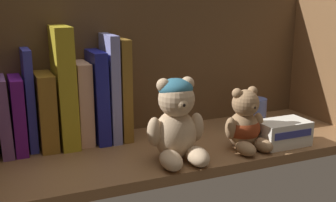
{
  "coord_description": "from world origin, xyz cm",
  "views": [
    {
      "loc": [
        -35.74,
        -76.15,
        32.67
      ],
      "look_at": [
        -2.75,
        0.0,
        11.71
      ],
      "focal_mm": 45.21,
      "sensor_mm": 36.0,
      "label": 1
    }
  ],
  "objects_px": {
    "book_5": "(62,85)",
    "pillar_candle": "(256,113)",
    "book_2": "(17,112)",
    "book_9": "(119,87)",
    "book_7": "(95,95)",
    "book_6": "(81,101)",
    "teddy_bear_larger": "(177,122)",
    "book_1": "(3,113)",
    "small_product_box": "(283,133)",
    "book_4": "(44,109)",
    "teddy_bear_smaller": "(245,125)",
    "book_8": "(107,86)",
    "book_3": "(28,98)"
  },
  "relations": [
    {
      "from": "book_5",
      "to": "pillar_candle",
      "type": "bearing_deg",
      "value": -10.02
    },
    {
      "from": "book_2",
      "to": "book_9",
      "type": "distance_m",
      "value": 0.22
    },
    {
      "from": "book_7",
      "to": "pillar_candle",
      "type": "relative_size",
      "value": 2.78
    },
    {
      "from": "book_6",
      "to": "teddy_bear_larger",
      "type": "height_order",
      "value": "book_6"
    },
    {
      "from": "book_1",
      "to": "small_product_box",
      "type": "xyz_separation_m",
      "value": [
        0.53,
        -0.2,
        -0.05
      ]
    },
    {
      "from": "book_1",
      "to": "small_product_box",
      "type": "height_order",
      "value": "book_1"
    },
    {
      "from": "teddy_bear_larger",
      "to": "pillar_candle",
      "type": "xyz_separation_m",
      "value": [
        0.26,
        0.11,
        -0.04
      ]
    },
    {
      "from": "book_4",
      "to": "teddy_bear_larger",
      "type": "height_order",
      "value": "teddy_bear_larger"
    },
    {
      "from": "teddy_bear_larger",
      "to": "small_product_box",
      "type": "xyz_separation_m",
      "value": [
        0.24,
        -0.01,
        -0.05
      ]
    },
    {
      "from": "book_1",
      "to": "book_6",
      "type": "bearing_deg",
      "value": -0.0
    },
    {
      "from": "teddy_bear_larger",
      "to": "teddy_bear_smaller",
      "type": "xyz_separation_m",
      "value": [
        0.15,
        0.0,
        -0.03
      ]
    },
    {
      "from": "book_8",
      "to": "teddy_bear_smaller",
      "type": "bearing_deg",
      "value": -39.06
    },
    {
      "from": "book_1",
      "to": "book_9",
      "type": "distance_m",
      "value": 0.24
    },
    {
      "from": "book_7",
      "to": "book_5",
      "type": "bearing_deg",
      "value": 180.0
    },
    {
      "from": "book_3",
      "to": "small_product_box",
      "type": "xyz_separation_m",
      "value": [
        0.48,
        -0.2,
        -0.08
      ]
    },
    {
      "from": "book_6",
      "to": "small_product_box",
      "type": "bearing_deg",
      "value": -27.98
    },
    {
      "from": "book_5",
      "to": "pillar_candle",
      "type": "relative_size",
      "value": 3.54
    },
    {
      "from": "teddy_bear_larger",
      "to": "book_1",
      "type": "bearing_deg",
      "value": 147.39
    },
    {
      "from": "book_1",
      "to": "book_5",
      "type": "height_order",
      "value": "book_5"
    },
    {
      "from": "book_5",
      "to": "teddy_bear_smaller",
      "type": "xyz_separation_m",
      "value": [
        0.33,
        -0.19,
        -0.07
      ]
    },
    {
      "from": "book_2",
      "to": "book_4",
      "type": "height_order",
      "value": "book_4"
    },
    {
      "from": "book_6",
      "to": "book_4",
      "type": "bearing_deg",
      "value": 180.0
    },
    {
      "from": "book_5",
      "to": "teddy_bear_smaller",
      "type": "bearing_deg",
      "value": -29.82
    },
    {
      "from": "book_5",
      "to": "book_2",
      "type": "bearing_deg",
      "value": 180.0
    },
    {
      "from": "teddy_bear_smaller",
      "to": "book_7",
      "type": "bearing_deg",
      "value": 144.04
    },
    {
      "from": "book_3",
      "to": "book_8",
      "type": "height_order",
      "value": "book_8"
    },
    {
      "from": "book_4",
      "to": "teddy_bear_smaller",
      "type": "bearing_deg",
      "value": -27.12
    },
    {
      "from": "book_2",
      "to": "book_9",
      "type": "relative_size",
      "value": 0.7
    },
    {
      "from": "book_2",
      "to": "book_3",
      "type": "distance_m",
      "value": 0.04
    },
    {
      "from": "book_7",
      "to": "book_8",
      "type": "height_order",
      "value": "book_8"
    },
    {
      "from": "teddy_bear_larger",
      "to": "book_5",
      "type": "bearing_deg",
      "value": 132.92
    },
    {
      "from": "book_1",
      "to": "book_3",
      "type": "height_order",
      "value": "book_3"
    },
    {
      "from": "book_3",
      "to": "teddy_bear_larger",
      "type": "bearing_deg",
      "value": -37.73
    },
    {
      "from": "book_3",
      "to": "book_9",
      "type": "bearing_deg",
      "value": 0.0
    },
    {
      "from": "book_1",
      "to": "pillar_candle",
      "type": "height_order",
      "value": "book_1"
    },
    {
      "from": "book_5",
      "to": "book_7",
      "type": "distance_m",
      "value": 0.07
    },
    {
      "from": "pillar_candle",
      "to": "teddy_bear_larger",
      "type": "bearing_deg",
      "value": -156.24
    },
    {
      "from": "book_4",
      "to": "book_6",
      "type": "distance_m",
      "value": 0.08
    },
    {
      "from": "book_4",
      "to": "small_product_box",
      "type": "relative_size",
      "value": 1.46
    },
    {
      "from": "teddy_bear_smaller",
      "to": "teddy_bear_larger",
      "type": "bearing_deg",
      "value": -179.54
    },
    {
      "from": "book_6",
      "to": "book_8",
      "type": "bearing_deg",
      "value": 0.0
    },
    {
      "from": "book_7",
      "to": "book_8",
      "type": "xyz_separation_m",
      "value": [
        0.03,
        0.0,
        0.02
      ]
    },
    {
      "from": "book_7",
      "to": "book_9",
      "type": "distance_m",
      "value": 0.05
    },
    {
      "from": "book_4",
      "to": "small_product_box",
      "type": "xyz_separation_m",
      "value": [
        0.45,
        -0.2,
        -0.05
      ]
    },
    {
      "from": "teddy_bear_smaller",
      "to": "book_9",
      "type": "bearing_deg",
      "value": 137.7
    },
    {
      "from": "book_1",
      "to": "book_6",
      "type": "height_order",
      "value": "book_6"
    },
    {
      "from": "book_1",
      "to": "book_9",
      "type": "height_order",
      "value": "book_9"
    },
    {
      "from": "book_4",
      "to": "teddy_bear_smaller",
      "type": "relative_size",
      "value": 1.22
    },
    {
      "from": "book_1",
      "to": "teddy_bear_larger",
      "type": "relative_size",
      "value": 0.96
    },
    {
      "from": "book_1",
      "to": "teddy_bear_larger",
      "type": "distance_m",
      "value": 0.35
    }
  ]
}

